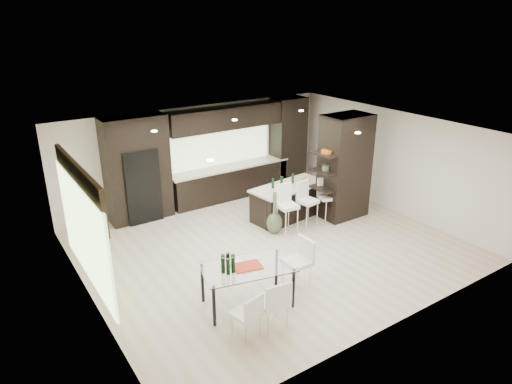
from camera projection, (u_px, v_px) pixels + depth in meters
ground at (270, 246)px, 10.52m from camera, size 8.00×8.00×0.00m
back_wall at (199, 154)px, 12.75m from camera, size 8.00×0.02×2.70m
left_wall at (85, 238)px, 7.96m from camera, size 0.02×7.00×2.70m
right_wall at (394, 161)px, 12.10m from camera, size 0.02×7.00×2.70m
ceiling at (272, 132)px, 9.54m from camera, size 8.00×7.00×0.02m
window_left at (84, 233)px, 8.14m from camera, size 0.04×3.20×1.90m
window_back at (218, 144)px, 12.95m from camera, size 3.40×0.04×1.20m
stone_accent at (79, 185)px, 7.83m from camera, size 0.08×3.00×0.80m
ceiling_spots at (265, 130)px, 9.74m from camera, size 4.00×3.00×0.02m
back_cabinetry at (220, 154)px, 12.75m from camera, size 6.80×0.68×2.70m
refrigerator at (139, 184)px, 11.61m from camera, size 0.90×0.68×1.90m
partition_column at (345, 167)px, 11.69m from camera, size 1.20×0.80×2.70m
kitchen_island at (289, 201)px, 11.92m from camera, size 2.18×1.15×0.87m
stool_left at (287, 215)px, 10.97m from camera, size 0.48×0.48×1.00m
stool_mid at (308, 209)px, 11.31m from camera, size 0.49×0.49×0.96m
stool_right at (327, 205)px, 11.66m from camera, size 0.51×0.51×0.91m
bench at (283, 206)px, 12.19m from camera, size 1.19×0.58×0.44m
floor_vase at (275, 213)px, 10.98m from camera, size 0.50×0.50×1.06m
dining_table at (247, 286)px, 8.28m from camera, size 1.80×1.26×0.79m
chair_near at (272, 305)px, 7.66m from camera, size 0.52×0.52×0.87m
chair_far at (246, 317)px, 7.44m from camera, size 0.50×0.50×0.77m
chair_end at (297, 265)px, 8.85m from camera, size 0.49×0.49×0.90m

